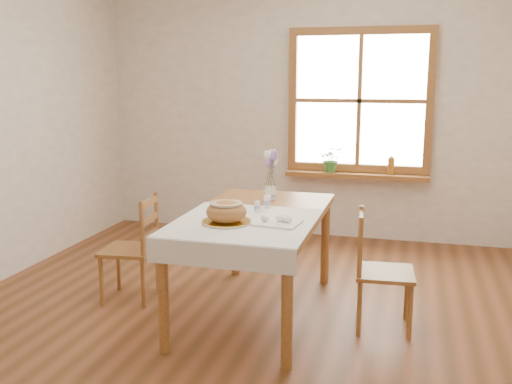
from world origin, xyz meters
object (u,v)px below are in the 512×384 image
Objects in this scene: bread_plate at (227,222)px; flower_vase at (270,194)px; chair_right at (385,271)px; dining_table at (256,224)px; chair_left at (129,248)px.

flower_vase is at bearing 83.08° from bread_plate.
chair_right is at bearing -25.85° from flower_vase.
flower_vase reaches higher than bread_plate.
flower_vase is (0.10, 0.79, 0.03)m from bread_plate.
bread_plate is (-0.10, -0.37, 0.10)m from dining_table.
dining_table is at bearing 75.14° from bread_plate.
flower_vase is (1.00, 0.43, 0.39)m from chair_left.
dining_table is 0.39m from bread_plate.
flower_vase is (-0.91, 0.44, 0.39)m from chair_right.
flower_vase reaches higher than chair_left.
dining_table is 1.96× the size of chair_right.
bread_plate is at bearing 62.17° from chair_left.
bread_plate is at bearing -104.86° from dining_table.
dining_table is at bearing 84.29° from chair_left.
dining_table is at bearing 84.47° from chair_right.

